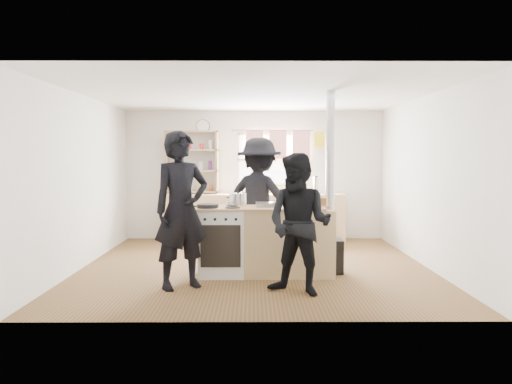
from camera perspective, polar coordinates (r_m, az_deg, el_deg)
ground at (r=7.42m, az=-0.11°, el=-8.49°), size 5.00×5.00×0.01m
back_counter at (r=9.53m, az=-0.16°, el=-2.93°), size 3.40×0.55×0.90m
shelving_unit at (r=9.66m, az=-7.32°, el=3.45°), size 1.00×0.28×1.20m
thermos at (r=9.55m, az=6.84°, el=0.75°), size 0.10×0.10×0.32m
cooking_island at (r=6.79m, az=1.13°, el=-5.61°), size 1.97×0.64×0.93m
skillet_greens at (r=6.62m, az=-5.55°, el=-1.58°), size 0.30×0.30×0.05m
roast_tray at (r=6.72m, az=1.46°, el=-1.42°), size 0.35×0.26×0.06m
stockpot_stove at (r=6.91m, az=-2.07°, el=-0.83°), size 0.25×0.25×0.20m
stockpot_counter at (r=6.77m, az=4.98°, el=-0.79°), size 0.32×0.32×0.24m
bread_board at (r=6.81m, az=7.13°, el=-1.24°), size 0.31×0.24×0.12m
flue_heater at (r=6.98m, az=8.39°, el=-3.80°), size 0.35×0.35×2.50m
person_near_left at (r=6.12m, az=-8.52°, el=-2.04°), size 0.84×0.76×1.92m
person_near_right at (r=5.81m, az=4.97°, el=-3.69°), size 1.00×0.93×1.65m
person_far at (r=7.66m, az=0.37°, el=-0.89°), size 1.40×1.13×1.89m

